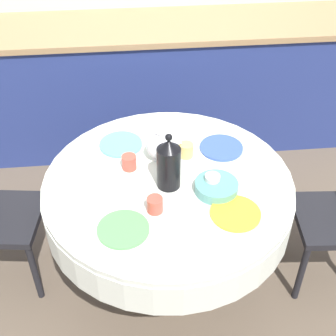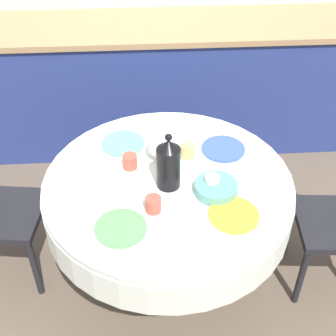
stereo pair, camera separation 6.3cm
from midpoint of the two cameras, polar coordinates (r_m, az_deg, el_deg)
The scene contains 14 objects.
ground_plane at distance 2.84m, azimuth 0.65°, elevation -12.72°, with size 12.00×12.00×0.00m, color brown.
kitchen_counter at distance 3.59m, azimuth -0.94°, elevation 10.14°, with size 3.24×0.64×0.95m.
dining_table at distance 2.39m, azimuth 0.75°, elevation -3.80°, with size 1.25×1.25×0.73m.
plate_near_left at distance 2.07m, azimuth -4.92°, elevation -7.30°, with size 0.23×0.23×0.01m, color #5BA85B.
cup_near_left at distance 2.13m, azimuth -0.97°, elevation -4.46°, with size 0.07×0.07×0.08m, color #CC4C3D.
plate_near_right at distance 2.15m, azimuth 8.86°, elevation -5.69°, with size 0.23×0.23×0.01m, color yellow.
cup_near_right at distance 2.25m, azimuth 6.16°, elevation -1.83°, with size 0.07×0.07×0.08m, color white.
plate_far_left at distance 2.54m, azimuth -4.82°, elevation 3.01°, with size 0.23×0.23×0.01m, color #60BCB7.
cup_far_left at distance 2.36m, azimuth -3.91°, elevation 0.80°, with size 0.07×0.07×0.08m, color #CC4C3D.
plate_far_right at distance 2.51m, azimuth 7.46°, elevation 2.32°, with size 0.23×0.23×0.01m, color #3856AD.
cup_far_right at distance 2.43m, azimuth 3.13°, elevation 2.13°, with size 0.07×0.07×0.08m, color #DBB766.
coffee_carafe at distance 2.19m, azimuth 0.89°, elevation 0.50°, with size 0.11×0.11×0.30m.
teapot at distance 2.39m, azimuth -0.16°, elevation 2.71°, with size 0.18×0.13×0.18m.
fruit_bowl at distance 2.24m, azimuth 6.66°, elevation -2.48°, with size 0.21×0.21×0.05m, color #569993.
Camera 2 is at (-0.11, -1.73, 2.25)m, focal length 50.00 mm.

